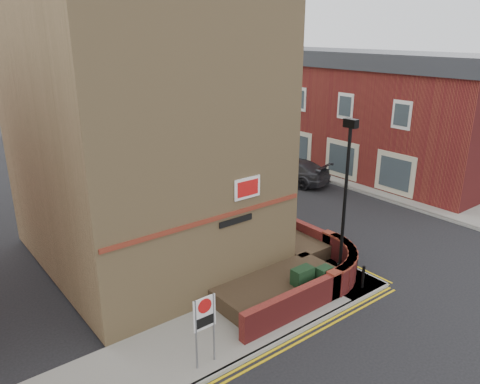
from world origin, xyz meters
name	(u,v)px	position (x,y,z in m)	size (l,w,h in m)	color
ground	(334,314)	(0.00, 0.00, 0.00)	(120.00, 120.00, 0.00)	black
pavement_corner	(227,329)	(-3.50, 1.50, 0.06)	(13.00, 3.00, 0.12)	gray
pavement_main	(160,186)	(2.00, 16.00, 0.06)	(2.00, 32.00, 0.12)	gray
pavement_far	(317,166)	(13.00, 13.00, 0.06)	(4.00, 40.00, 0.12)	gray
kerb_side	(257,353)	(-3.50, 0.00, 0.06)	(13.00, 0.15, 0.12)	gray
kerb_main_near	(174,183)	(3.00, 16.00, 0.06)	(0.15, 32.00, 0.12)	gray
kerb_main_far	(297,171)	(11.00, 13.00, 0.06)	(0.15, 40.00, 0.12)	gray
yellow_lines_side	(262,359)	(-3.50, -0.25, 0.01)	(13.00, 0.28, 0.01)	gold
yellow_lines_main	(177,183)	(3.25, 16.00, 0.01)	(0.28, 32.00, 0.01)	gold
corner_building	(141,112)	(-2.84, 8.00, 6.23)	(8.95, 10.40, 13.60)	tan
garden_wall	(285,285)	(0.00, 2.50, 0.00)	(6.80, 6.00, 1.20)	maroon
lamppost	(345,204)	(1.60, 1.20, 3.34)	(0.25, 0.50, 6.30)	black
utility_cabinet_large	(302,283)	(-0.30, 1.30, 0.72)	(0.80, 0.45, 1.20)	black
utility_cabinet_small	(324,281)	(0.50, 1.00, 0.67)	(0.55, 0.40, 1.10)	black
bollard_near	(363,277)	(2.00, 0.40, 0.57)	(0.11, 0.11, 0.90)	black
bollard_far	(356,264)	(2.60, 1.20, 0.57)	(0.11, 0.11, 0.90)	black
zone_sign	(205,319)	(-5.00, 0.50, 1.64)	(0.72, 0.07, 2.20)	slate
far_terrace	(295,102)	(14.50, 17.00, 4.04)	(5.40, 30.40, 8.00)	maroon
far_terrace_cream	(161,80)	(14.50, 38.00, 4.05)	(5.40, 12.40, 8.00)	beige
tree_near	(172,116)	(2.00, 14.05, 4.70)	(3.64, 3.65, 6.70)	#382B1E
tree_mid	(113,93)	(2.00, 22.05, 5.20)	(4.03, 4.03, 7.42)	#382B1E
tree_far	(72,86)	(2.00, 30.05, 4.91)	(3.81, 3.81, 7.00)	#382B1E
traffic_light_assembly	(104,121)	(2.40, 25.00, 2.78)	(0.20, 0.16, 4.20)	black
silver_car_near	(216,174)	(4.91, 13.99, 0.76)	(1.60, 4.60, 1.51)	#93969A
red_car_main	(180,163)	(4.64, 17.90, 0.69)	(2.29, 4.97, 1.38)	maroon
grey_car_far	(289,170)	(9.00, 11.76, 0.77)	(2.17, 5.34, 1.55)	#2B2B2F
silver_car_far	(237,149)	(10.18, 18.64, 0.62)	(1.48, 3.67, 1.25)	gray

